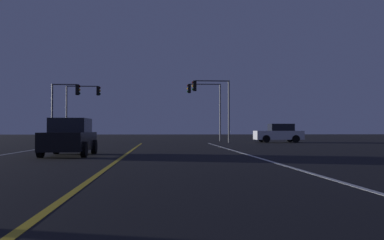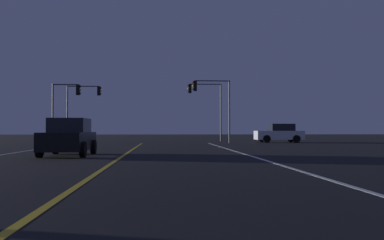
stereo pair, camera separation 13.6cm
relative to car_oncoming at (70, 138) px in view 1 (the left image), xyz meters
The scene contains 8 objects.
lane_edge_right 9.47m from the car_oncoming, 29.62° to the right, with size 0.16×42.73×0.01m, color silver.
lane_center_divider 5.34m from the car_oncoming, 61.98° to the right, with size 0.16×42.73×0.01m, color gold.
car_oncoming is the anchor object (origin of this frame).
car_crossing_side 23.76m from the car_oncoming, 51.12° to the left, with size 4.30×2.02×1.70m.
traffic_light_near_right 19.47m from the car_oncoming, 63.66° to the left, with size 3.33×0.36×5.49m.
traffic_light_near_left 17.90m from the car_oncoming, 103.01° to the left, with size 2.44×0.36×5.08m.
traffic_light_far_right 24.49m from the car_oncoming, 69.47° to the left, with size 3.44×0.36×5.78m.
traffic_light_far_left 23.21m from the car_oncoming, 98.85° to the left, with size 3.38×0.36×5.49m.
Camera 1 is at (1.66, 0.43, 1.19)m, focal length 39.68 mm.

